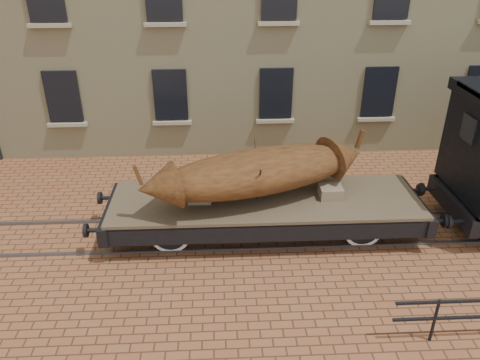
{
  "coord_description": "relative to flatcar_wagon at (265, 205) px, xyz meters",
  "views": [
    {
      "loc": [
        -0.95,
        -10.11,
        6.87
      ],
      "look_at": [
        -0.42,
        0.5,
        1.3
      ],
      "focal_mm": 35.0,
      "sensor_mm": 36.0,
      "label": 1
    }
  ],
  "objects": [
    {
      "name": "ground",
      "position": [
        -0.19,
        -0.0,
        -0.82
      ],
      "size": [
        90.0,
        90.0,
        0.0
      ],
      "primitive_type": "plane",
      "color": "brown"
    },
    {
      "name": "rail_track",
      "position": [
        -0.19,
        -0.0,
        -0.79
      ],
      "size": [
        30.0,
        1.52,
        0.06
      ],
      "color": "#59595E",
      "rests_on": "ground"
    },
    {
      "name": "flatcar_wagon",
      "position": [
        0.0,
        0.0,
        0.0
      ],
      "size": [
        8.69,
        2.36,
        1.31
      ],
      "color": "brown",
      "rests_on": "ground"
    },
    {
      "name": "iron_boat",
      "position": [
        -0.21,
        0.0,
        0.97
      ],
      "size": [
        5.82,
        3.12,
        1.44
      ],
      "color": "brown",
      "rests_on": "flatcar_wagon"
    }
  ]
}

